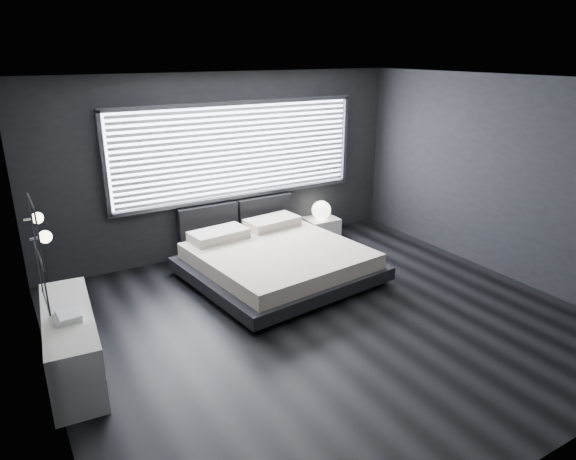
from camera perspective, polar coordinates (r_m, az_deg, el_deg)
room at (r=5.80m, az=4.29°, el=2.25°), size 6.04×6.00×2.80m
window at (r=8.12m, az=-5.49°, el=8.73°), size 4.14×0.09×1.52m
headboard at (r=8.29m, az=-5.67°, el=1.53°), size 1.96×0.16×0.52m
sconce_near at (r=4.83m, az=-25.41°, el=-0.70°), size 0.18×0.11×0.11m
sconce_far at (r=5.40m, az=-26.12°, el=1.20°), size 0.18×0.11×0.11m
wall_art_upper at (r=4.18m, az=-26.22°, el=-0.15°), size 0.01×0.48×0.48m
wall_art_lower at (r=4.58m, az=-25.66°, el=-4.79°), size 0.01×0.48×0.48m
bed at (r=7.29m, az=-1.23°, el=-3.35°), size 2.59×2.50×0.61m
nightstand at (r=9.01m, az=3.70°, el=0.33°), size 0.57×0.48×0.32m
orb_lamp at (r=8.86m, az=3.72°, el=2.21°), size 0.33×0.33×0.33m
dresser at (r=5.69m, az=-22.90°, el=-11.45°), size 0.61×1.70×0.67m
book_stack at (r=5.41m, az=-23.25°, el=-8.73°), size 0.26×0.33×0.06m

